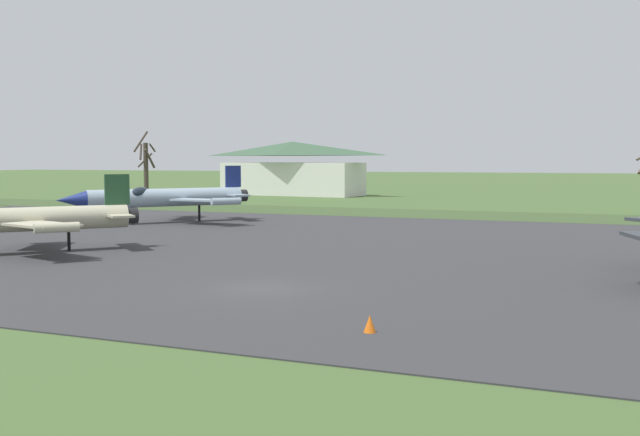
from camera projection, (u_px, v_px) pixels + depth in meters
name	position (u px, v px, depth m)	size (l,w,h in m)	color
ground_plane	(261.00, 289.00, 30.63)	(600.00, 600.00, 0.00)	#425B2D
asphalt_apron	(367.00, 250.00, 43.97)	(105.13, 48.12, 0.05)	#333335
grass_verge_strip	(461.00, 215.00, 71.75)	(165.13, 12.00, 0.06)	#374C28
jet_fighter_front_right	(14.00, 219.00, 41.63)	(11.10, 12.58, 4.64)	#B7B293
jet_fighter_rear_left	(163.00, 197.00, 62.41)	(13.99, 15.06, 5.01)	#8EA3B2
info_placard_rear_left	(57.00, 222.00, 57.16)	(0.61, 0.40, 0.96)	black
bare_tree_far_left	(146.00, 168.00, 92.23)	(2.68, 2.49, 9.30)	#42382D
visitor_building	(292.00, 169.00, 113.42)	(23.79, 10.43, 8.43)	silver
traffic_cone	(370.00, 324.00, 22.73)	(0.43, 0.43, 0.61)	orange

